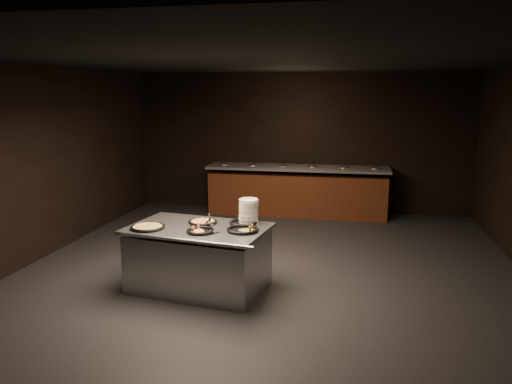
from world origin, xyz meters
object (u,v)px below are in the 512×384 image
at_px(serving_counter, 199,259).
at_px(pan_cheese_whole, 203,222).
at_px(plate_stack, 249,211).
at_px(pan_veggie_whole, 148,227).

bearing_deg(serving_counter, pan_cheese_whole, 96.91).
relative_size(plate_stack, pan_veggie_whole, 0.73).
bearing_deg(pan_veggie_whole, plate_stack, 23.06).
distance_m(serving_counter, pan_veggie_whole, 0.77).
distance_m(pan_veggie_whole, pan_cheese_whole, 0.71).
height_order(serving_counter, pan_cheese_whole, pan_cheese_whole).
xyz_separation_m(serving_counter, plate_stack, (0.59, 0.31, 0.58)).
bearing_deg(serving_counter, pan_veggie_whole, -152.82).
distance_m(plate_stack, pan_veggie_whole, 1.29).
xyz_separation_m(serving_counter, pan_cheese_whole, (0.01, 0.18, 0.44)).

